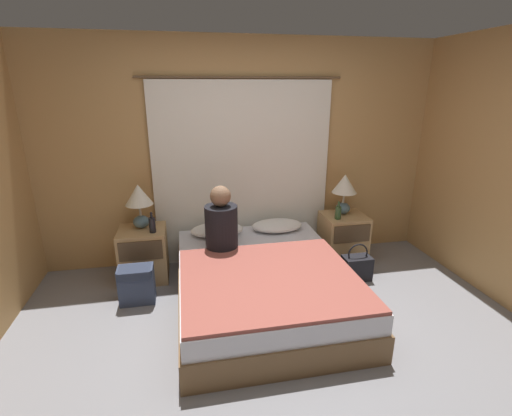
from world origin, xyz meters
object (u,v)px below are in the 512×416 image
(bed, at_px, (262,284))
(lamp_right, at_px, (344,188))
(handbag_on_floor, at_px, (357,267))
(pillow_left, at_px, (217,230))
(beer_bottle_on_left_stand, at_px, (152,225))
(person_left_in_bed, at_px, (221,223))
(beer_bottle_on_right_stand, at_px, (338,212))
(pillow_right, at_px, (277,225))
(nightstand_left, at_px, (144,254))
(lamp_left, at_px, (139,199))
(nightstand_right, at_px, (343,238))
(backpack_on_floor, at_px, (136,283))

(bed, bearing_deg, lamp_right, 35.10)
(bed, distance_m, handbag_on_floor, 1.13)
(pillow_left, height_order, beer_bottle_on_left_stand, beer_bottle_on_left_stand)
(person_left_in_bed, relative_size, beer_bottle_on_right_stand, 3.23)
(person_left_in_bed, bearing_deg, pillow_left, 92.01)
(person_left_in_bed, relative_size, beer_bottle_on_left_stand, 3.05)
(bed, bearing_deg, pillow_right, 66.50)
(beer_bottle_on_right_stand, bearing_deg, beer_bottle_on_left_stand, 180.00)
(bed, distance_m, lamp_right, 1.54)
(handbag_on_floor, bearing_deg, beer_bottle_on_right_stand, 103.26)
(nightstand_left, xyz_separation_m, person_left_in_bed, (0.81, -0.32, 0.41))
(lamp_left, bearing_deg, pillow_left, -0.80)
(nightstand_right, height_order, handbag_on_floor, nightstand_right)
(lamp_left, bearing_deg, nightstand_right, -1.47)
(nightstand_left, bearing_deg, backpack_on_floor, -94.32)
(lamp_left, bearing_deg, beer_bottle_on_right_stand, -4.23)
(pillow_right, bearing_deg, handbag_on_floor, -34.72)
(bed, distance_m, nightstand_left, 1.36)
(lamp_left, height_order, lamp_right, same)
(beer_bottle_on_left_stand, relative_size, beer_bottle_on_right_stand, 1.06)
(lamp_right, xyz_separation_m, person_left_in_bed, (-1.46, -0.38, -0.18))
(lamp_right, height_order, backpack_on_floor, lamp_right)
(beer_bottle_on_left_stand, height_order, backpack_on_floor, beer_bottle_on_left_stand)
(lamp_right, bearing_deg, beer_bottle_on_left_stand, -175.78)
(lamp_right, relative_size, pillow_right, 0.82)
(pillow_left, relative_size, backpack_on_floor, 1.56)
(beer_bottle_on_left_stand, relative_size, handbag_on_floor, 0.52)
(pillow_right, bearing_deg, beer_bottle_on_right_stand, -12.49)
(pillow_left, relative_size, person_left_in_bed, 0.87)
(nightstand_right, relative_size, beer_bottle_on_right_stand, 2.76)
(pillow_left, distance_m, person_left_in_bed, 0.43)
(bed, distance_m, beer_bottle_on_left_stand, 1.27)
(lamp_left, height_order, backpack_on_floor, lamp_left)
(person_left_in_bed, height_order, handbag_on_floor, person_left_in_bed)
(nightstand_left, height_order, nightstand_right, same)
(pillow_left, xyz_separation_m, handbag_on_floor, (1.44, -0.52, -0.34))
(backpack_on_floor, bearing_deg, person_left_in_bed, 10.37)
(pillow_right, xyz_separation_m, handbag_on_floor, (0.75, -0.52, -0.34))
(lamp_right, relative_size, beer_bottle_on_left_stand, 2.18)
(nightstand_right, xyz_separation_m, pillow_right, (-0.79, 0.05, 0.20))
(beer_bottle_on_right_stand, bearing_deg, lamp_right, 51.17)
(pillow_left, bearing_deg, beer_bottle_on_left_stand, -167.58)
(lamp_right, height_order, beer_bottle_on_right_stand, lamp_right)
(nightstand_left, distance_m, nightstand_right, 2.27)
(beer_bottle_on_right_stand, bearing_deg, nightstand_left, 177.32)
(person_left_in_bed, relative_size, handbag_on_floor, 1.60)
(bed, distance_m, beer_bottle_on_right_stand, 1.27)
(person_left_in_bed, bearing_deg, lamp_right, 14.60)
(bed, relative_size, nightstand_right, 3.57)
(pillow_right, xyz_separation_m, backpack_on_floor, (-1.51, -0.52, -0.27))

